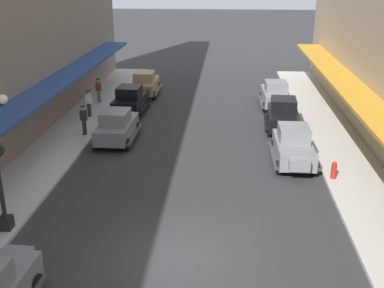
# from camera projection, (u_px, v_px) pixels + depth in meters

# --- Properties ---
(ground_plane) EXTENTS (200.00, 200.00, 0.00)m
(ground_plane) POSITION_uv_depth(u_px,v_px,m) (178.00, 257.00, 15.79)
(ground_plane) COLOR #2D2D30
(parked_car_0) EXTENTS (2.16, 4.27, 1.84)m
(parked_car_0) POSITION_uv_depth(u_px,v_px,m) (293.00, 145.00, 23.04)
(parked_car_0) COLOR slate
(parked_car_0) RESTS_ON ground
(parked_car_1) EXTENTS (2.20, 4.28, 1.84)m
(parked_car_1) POSITION_uv_depth(u_px,v_px,m) (145.00, 83.00, 35.43)
(parked_car_1) COLOR #997F5B
(parked_car_1) RESTS_ON ground
(parked_car_2) EXTENTS (2.17, 4.27, 1.84)m
(parked_car_2) POSITION_uv_depth(u_px,v_px,m) (117.00, 125.00, 25.94)
(parked_car_2) COLOR slate
(parked_car_2) RESTS_ON ground
(parked_car_3) EXTENTS (2.30, 4.32, 1.84)m
(parked_car_3) POSITION_uv_depth(u_px,v_px,m) (283.00, 114.00, 27.93)
(parked_car_3) COLOR black
(parked_car_3) RESTS_ON ground
(parked_car_4) EXTENTS (2.29, 4.31, 1.84)m
(parked_car_4) POSITION_uv_depth(u_px,v_px,m) (131.00, 99.00, 31.16)
(parked_car_4) COLOR black
(parked_car_4) RESTS_ON ground
(parked_car_7) EXTENTS (2.22, 4.29, 1.84)m
(parked_car_7) POSITION_uv_depth(u_px,v_px,m) (275.00, 94.00, 32.46)
(parked_car_7) COLOR slate
(parked_car_7) RESTS_ON ground
(fire_hydrant) EXTENTS (0.24, 0.24, 0.82)m
(fire_hydrant) POSITION_uv_depth(u_px,v_px,m) (334.00, 170.00, 21.18)
(fire_hydrant) COLOR #B21E19
(fire_hydrant) RESTS_ON sidewalk_right
(pedestrian_0) EXTENTS (0.36, 0.28, 1.67)m
(pedestrian_0) POSITION_uv_depth(u_px,v_px,m) (89.00, 103.00, 29.94)
(pedestrian_0) COLOR #2D2D33
(pedestrian_0) RESTS_ON sidewalk_left
(pedestrian_2) EXTENTS (0.36, 0.28, 1.67)m
(pedestrian_2) POSITION_uv_depth(u_px,v_px,m) (84.00, 120.00, 26.64)
(pedestrian_2) COLOR #2D2D33
(pedestrian_2) RESTS_ON sidewalk_left
(pedestrian_3) EXTENTS (0.36, 0.28, 1.67)m
(pedestrian_3) POSITION_uv_depth(u_px,v_px,m) (99.00, 90.00, 33.09)
(pedestrian_3) COLOR slate
(pedestrian_3) RESTS_ON sidewalk_left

